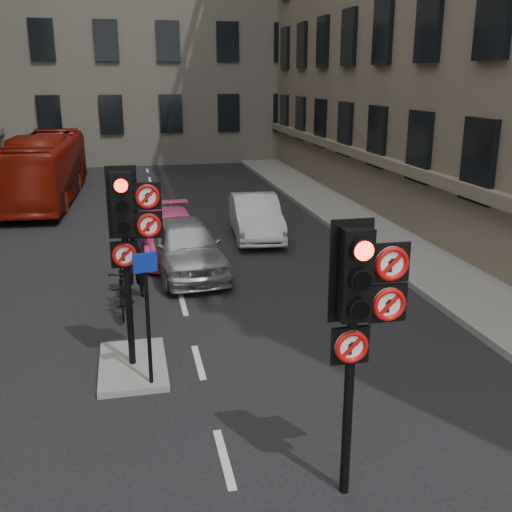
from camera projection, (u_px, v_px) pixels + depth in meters
name	position (u px, v px, depth m)	size (l,w,h in m)	color
pavement_right	(396.00, 240.00, 19.16)	(3.00, 50.00, 0.16)	gray
centre_island	(133.00, 366.00, 10.92)	(1.20, 2.00, 0.12)	gray
signal_near	(360.00, 304.00, 6.98)	(0.91, 0.40, 3.58)	black
signal_far	(129.00, 225.00, 10.17)	(0.91, 0.40, 3.58)	black
car_silver	(186.00, 246.00, 16.07)	(1.74, 4.33, 1.48)	#9E9FA5
car_white	(256.00, 217.00, 19.69)	(1.46, 4.17, 1.37)	silver
car_pink	(171.00, 234.00, 17.74)	(1.79, 4.40, 1.28)	#F14695
bus_red	(45.00, 168.00, 25.19)	(2.34, 9.98, 2.78)	maroon
motorcycle	(122.00, 289.00, 13.41)	(0.52, 1.85, 1.11)	black
motorcyclist	(133.00, 262.00, 14.25)	(0.64, 0.42, 1.77)	black
info_sign	(147.00, 301.00, 9.76)	(0.39, 0.18, 2.32)	black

